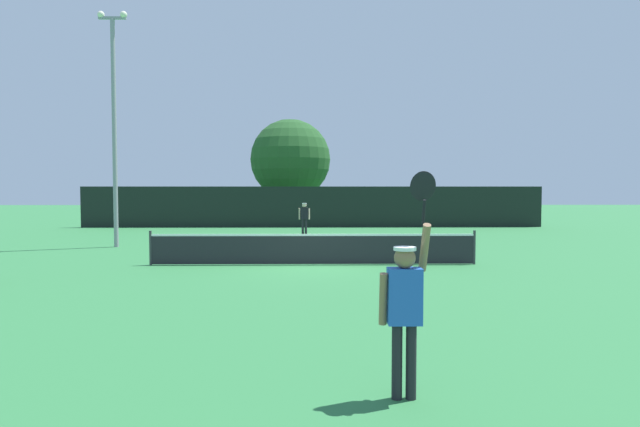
% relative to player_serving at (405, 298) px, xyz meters
% --- Properties ---
extents(ground_plane, '(120.00, 120.00, 0.00)m').
position_rel_player_serving_xyz_m(ground_plane, '(-1.01, 10.60, -1.15)').
color(ground_plane, '#2D723D').
extents(tennis_net, '(10.20, 0.08, 1.07)m').
position_rel_player_serving_xyz_m(tennis_net, '(-1.01, 10.60, -0.64)').
color(tennis_net, '#232328').
rests_on(tennis_net, ground).
extents(perimeter_fence, '(28.33, 0.12, 2.50)m').
position_rel_player_serving_xyz_m(perimeter_fence, '(-1.01, 26.73, 0.10)').
color(perimeter_fence, black).
rests_on(perimeter_fence, ground).
extents(player_serving, '(0.67, 0.40, 2.59)m').
position_rel_player_serving_xyz_m(player_serving, '(0.00, 0.00, 0.00)').
color(player_serving, blue).
rests_on(player_serving, ground).
extents(player_receiving, '(0.57, 0.24, 1.64)m').
position_rel_player_serving_xyz_m(player_receiving, '(-1.44, 21.19, -0.15)').
color(player_receiving, black).
rests_on(player_receiving, ground).
extents(tennis_ball, '(0.07, 0.07, 0.07)m').
position_rel_player_serving_xyz_m(tennis_ball, '(0.43, 13.76, -1.12)').
color(tennis_ball, '#CCE033').
rests_on(tennis_ball, ground).
extents(light_pole, '(1.18, 0.28, 9.45)m').
position_rel_player_serving_xyz_m(light_pole, '(-9.02, 15.75, 4.16)').
color(light_pole, gray).
rests_on(light_pole, ground).
extents(large_tree, '(5.67, 5.67, 7.28)m').
position_rel_player_serving_xyz_m(large_tree, '(-2.58, 31.96, 3.28)').
color(large_tree, brown).
rests_on(large_tree, ground).
extents(parked_car_near, '(2.18, 4.32, 1.69)m').
position_rel_player_serving_xyz_m(parked_car_near, '(-9.29, 35.47, -0.37)').
color(parked_car_near, '#B7B7BC').
rests_on(parked_car_near, ground).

